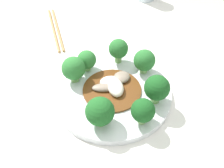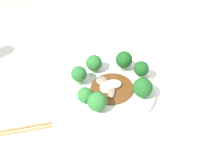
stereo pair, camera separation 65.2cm
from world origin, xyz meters
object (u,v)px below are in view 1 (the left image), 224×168
Objects in this scene: broccoli_west at (143,111)px; broccoli_southeast at (118,49)px; broccoli_northwest at (100,112)px; broccoli_southwest at (157,88)px; chopsticks at (56,29)px; broccoli_northeast at (74,69)px; stirfry_center at (113,86)px; plate at (112,93)px; broccoli_south at (144,61)px; broccoli_east at (87,60)px.

broccoli_southeast is (0.17, -0.06, 0.00)m from broccoli_west.
broccoli_northwest is 0.13m from broccoli_southwest.
broccoli_west reaches higher than chopsticks.
broccoli_west is (-0.03, 0.06, -0.01)m from broccoli_southwest.
broccoli_northeast is 0.09m from stirfry_center.
chopsticks is at bearing 0.62° from stirfry_center.
broccoli_southeast reaches higher than plate.
chopsticks is at bearing 0.15° from broccoli_west.
broccoli_northwest is at bearing 114.43° from broccoli_south.
broccoli_northwest is 1.11× the size of broccoli_west.
broccoli_southwest is 1.06× the size of broccoli_southeast.
broccoli_southwest reaches higher than broccoli_east.
broccoli_southeast is at bearing -19.62° from broccoli_west.
broccoli_northeast is (0.07, 0.05, 0.04)m from plate.
broccoli_west is at bearing -178.22° from plate.
broccoli_south is at bearing -65.57° from broccoli_northwest.
chopsticks is (0.37, -0.07, -0.05)m from broccoli_northwest.
broccoli_east is at bearing 4.31° from broccoli_west.
broccoli_southeast is 0.10m from stirfry_center.
broccoli_northeast is 0.24m from chopsticks.
broccoli_southeast is at bearing -164.65° from chopsticks.
plate is 5.01× the size of broccoli_east.
broccoli_southwest is 1.06× the size of broccoli_northeast.
broccoli_northwest reaches higher than broccoli_south.
broccoli_east is 0.13m from broccoli_south.
broccoli_northeast is at bearing -5.70° from broccoli_northwest.
broccoli_east reaches higher than chopsticks.
plate is at bearing 138.42° from broccoli_southeast.
chopsticks is (0.30, -0.00, -0.00)m from plate.
broccoli_northwest is 1.02× the size of broccoli_southeast.
stirfry_center is at bearing 34.70° from broccoli_southwest.
broccoli_northwest is 0.18m from broccoli_south.
stirfry_center is (0.08, 0.05, -0.03)m from broccoli_southwest.
broccoli_west is 0.45× the size of stirfry_center.
chopsticks is (0.23, -0.05, -0.05)m from broccoli_northeast.
broccoli_southeast is at bearing -44.26° from broccoli_northwest.
stirfry_center is (-0.09, -0.02, -0.02)m from broccoli_east.
plate is at bearing 124.83° from stirfry_center.
broccoli_southeast reaches higher than broccoli_east.
broccoli_southwest is 0.18m from broccoli_east.
broccoli_south is at bearing -154.86° from broccoli_southeast.
broccoli_east is at bearing 7.16° from plate.
plate is at bearing -172.84° from broccoli_east.
broccoli_south is 0.95× the size of broccoli_northeast.
stirfry_center is 0.59× the size of chopsticks.
broccoli_southwest is (-0.07, -0.06, 0.05)m from plate.
plate is 1.19× the size of chopsticks.
broccoli_east is at bearing 23.32° from broccoli_southwest.
plate is 0.10m from broccoli_east.
broccoli_northwest is at bearing 84.21° from broccoli_southwest.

